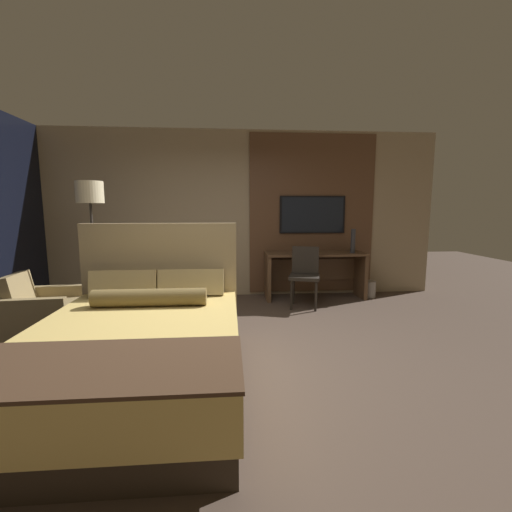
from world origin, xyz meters
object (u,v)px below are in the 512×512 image
at_px(desk_chair, 305,271).
at_px(armchair_by_window, 42,314).
at_px(tv, 312,215).
at_px(desk, 314,267).
at_px(floor_lamp, 91,204).
at_px(bed, 139,348).
at_px(waste_bin, 369,289).
at_px(vase_tall, 353,241).

relative_size(desk_chair, armchair_by_window, 1.15).
bearing_deg(desk_chair, tv, 85.11).
relative_size(desk, armchair_by_window, 2.07).
xyz_separation_m(armchair_by_window, floor_lamp, (0.45, 0.49, 1.31)).
bearing_deg(bed, floor_lamp, 119.30).
height_order(bed, desk_chair, bed).
bearing_deg(tv, armchair_by_window, -155.44).
distance_m(desk_chair, waste_bin, 1.36).
xyz_separation_m(desk_chair, floor_lamp, (-2.94, -0.46, 1.00)).
bearing_deg(vase_tall, armchair_by_window, -162.64).
distance_m(tv, armchair_by_window, 4.19).
relative_size(floor_lamp, vase_tall, 4.67).
height_order(floor_lamp, vase_tall, floor_lamp).
bearing_deg(desk, floor_lamp, -163.36).
relative_size(tv, armchair_by_window, 1.41).
xyz_separation_m(tv, vase_tall, (0.61, -0.34, -0.43)).
bearing_deg(desk_chair, waste_bin, 35.64).
bearing_deg(waste_bin, vase_tall, -171.08).
bearing_deg(bed, desk, 51.48).
bearing_deg(waste_bin, armchair_by_window, -163.23).
height_order(desk, waste_bin, desk).
relative_size(desk, desk_chair, 1.80).
bearing_deg(desk, bed, -128.52).
bearing_deg(armchair_by_window, floor_lamp, -47.75).
height_order(bed, desk, bed).
bearing_deg(tv, floor_lamp, -159.81).
relative_size(vase_tall, waste_bin, 1.42).
xyz_separation_m(bed, desk_chair, (1.93, 2.27, 0.22)).
bearing_deg(floor_lamp, bed, -60.70).
xyz_separation_m(tv, waste_bin, (0.94, -0.29, -1.26)).
distance_m(tv, desk_chair, 1.14).
height_order(desk_chair, waste_bin, desk_chair).
bearing_deg(waste_bin, bed, -139.33).
height_order(bed, floor_lamp, floor_lamp).
bearing_deg(vase_tall, bed, -136.69).
xyz_separation_m(bed, tv, (2.20, 2.99, 1.06)).
bearing_deg(tv, desk, -90.00).
bearing_deg(desk_chair, vase_tall, 39.37).
distance_m(bed, desk_chair, 2.99).
bearing_deg(desk_chair, desk, 77.13).
bearing_deg(bed, desk_chair, 49.65).
xyz_separation_m(armchair_by_window, waste_bin, (4.61, 1.39, -0.12)).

